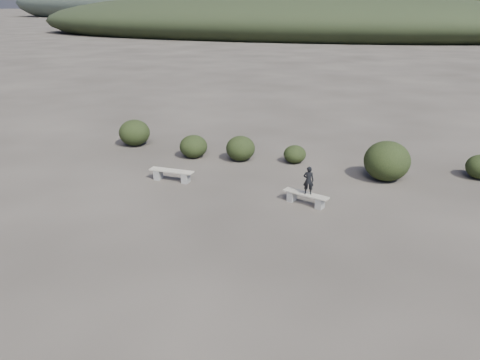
% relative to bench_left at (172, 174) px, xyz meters
% --- Properties ---
extents(ground, '(1200.00, 1200.00, 0.00)m').
position_rel_bench_left_xyz_m(ground, '(3.83, -5.30, -0.26)').
color(ground, '#322C27').
rests_on(ground, ground).
extents(bench_left, '(1.74, 0.39, 0.43)m').
position_rel_bench_left_xyz_m(bench_left, '(0.00, 0.00, 0.00)').
color(bench_left, slate).
rests_on(bench_left, ground).
extents(bench_right, '(1.63, 0.76, 0.40)m').
position_rel_bench_left_xyz_m(bench_right, '(5.28, -0.51, -0.02)').
color(bench_right, slate).
rests_on(bench_right, ground).
extents(seated_person, '(0.39, 0.30, 0.96)m').
position_rel_bench_left_xyz_m(seated_person, '(5.35, -0.53, 0.62)').
color(seated_person, black).
rests_on(seated_person, bench_right).
extents(shrub_a, '(1.22, 1.22, 0.99)m').
position_rel_bench_left_xyz_m(shrub_a, '(-0.46, 2.97, 0.23)').
color(shrub_a, black).
rests_on(shrub_a, ground).
extents(shrub_b, '(1.25, 1.25, 1.07)m').
position_rel_bench_left_xyz_m(shrub_b, '(1.62, 3.27, 0.27)').
color(shrub_b, black).
rests_on(shrub_b, ground).
extents(shrub_c, '(0.95, 0.95, 0.76)m').
position_rel_bench_left_xyz_m(shrub_c, '(3.90, 3.71, 0.12)').
color(shrub_c, black).
rests_on(shrub_c, ground).
extents(shrub_d, '(1.73, 1.73, 1.52)m').
position_rel_bench_left_xyz_m(shrub_d, '(7.66, 2.86, 0.50)').
color(shrub_d, black).
rests_on(shrub_d, ground).
extents(shrub_f, '(1.45, 1.45, 1.23)m').
position_rel_bench_left_xyz_m(shrub_f, '(-3.90, 3.76, 0.35)').
color(shrub_f, black).
rests_on(shrub_f, ground).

